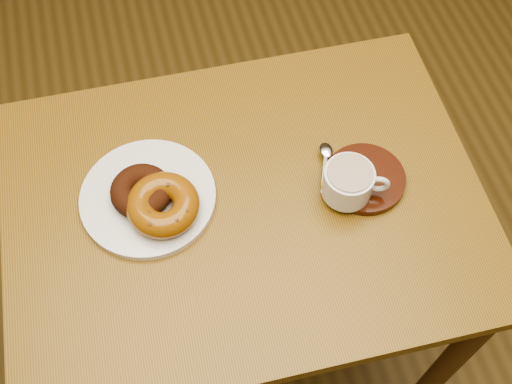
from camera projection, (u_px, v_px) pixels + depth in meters
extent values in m
plane|color=brown|center=(315.00, 350.00, 1.70)|extent=(6.00, 6.00, 0.00)
cube|color=brown|center=(245.00, 205.00, 1.08)|extent=(0.82, 0.62, 0.03)
cylinder|color=#482E14|center=(445.00, 367.00, 1.32)|extent=(0.04, 0.04, 0.72)
cylinder|color=#482E14|center=(73.00, 220.00, 1.49)|extent=(0.04, 0.04, 0.72)
cylinder|color=#482E14|center=(367.00, 162.00, 1.57)|extent=(0.04, 0.04, 0.72)
cylinder|color=silver|center=(148.00, 197.00, 1.06)|extent=(0.28, 0.28, 0.01)
torus|color=#35160A|center=(141.00, 191.00, 1.04)|extent=(0.13, 0.13, 0.04)
torus|color=#834D0E|center=(163.00, 205.00, 1.02)|extent=(0.15, 0.15, 0.04)
cube|color=#442D16|center=(185.00, 194.00, 1.01)|extent=(0.01, 0.01, 0.00)
cube|color=#442D16|center=(181.00, 186.00, 1.02)|extent=(0.01, 0.01, 0.00)
cube|color=#442D16|center=(174.00, 181.00, 1.03)|extent=(0.01, 0.01, 0.00)
cube|color=#442D16|center=(165.00, 179.00, 1.03)|extent=(0.01, 0.01, 0.00)
cube|color=#442D16|center=(155.00, 180.00, 1.03)|extent=(0.01, 0.01, 0.00)
cube|color=#442D16|center=(146.00, 185.00, 1.02)|extent=(0.01, 0.01, 0.00)
cube|color=#442D16|center=(140.00, 192.00, 1.01)|extent=(0.01, 0.01, 0.00)
cube|color=#442D16|center=(138.00, 200.00, 1.01)|extent=(0.01, 0.01, 0.00)
cube|color=#442D16|center=(139.00, 208.00, 1.00)|extent=(0.01, 0.01, 0.00)
cube|color=#442D16|center=(145.00, 215.00, 0.99)|extent=(0.01, 0.01, 0.00)
cube|color=#442D16|center=(153.00, 219.00, 0.99)|extent=(0.01, 0.01, 0.00)
cube|color=#442D16|center=(163.00, 220.00, 0.99)|extent=(0.01, 0.01, 0.00)
cube|color=#442D16|center=(173.00, 217.00, 0.99)|extent=(0.01, 0.01, 0.00)
cube|color=#442D16|center=(181.00, 211.00, 1.00)|extent=(0.01, 0.01, 0.00)
cube|color=#442D16|center=(185.00, 202.00, 1.01)|extent=(0.01, 0.01, 0.00)
cylinder|color=black|center=(365.00, 179.00, 1.08)|extent=(0.14, 0.14, 0.01)
cylinder|color=silver|center=(348.00, 182.00, 1.04)|extent=(0.08, 0.08, 0.05)
cylinder|color=brown|center=(350.00, 173.00, 1.01)|extent=(0.07, 0.07, 0.00)
torus|color=silver|center=(378.00, 184.00, 1.03)|extent=(0.04, 0.02, 0.04)
ellipsoid|color=silver|center=(326.00, 150.00, 1.10)|extent=(0.02, 0.03, 0.01)
cube|color=silver|center=(324.00, 172.00, 1.08)|extent=(0.04, 0.08, 0.00)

